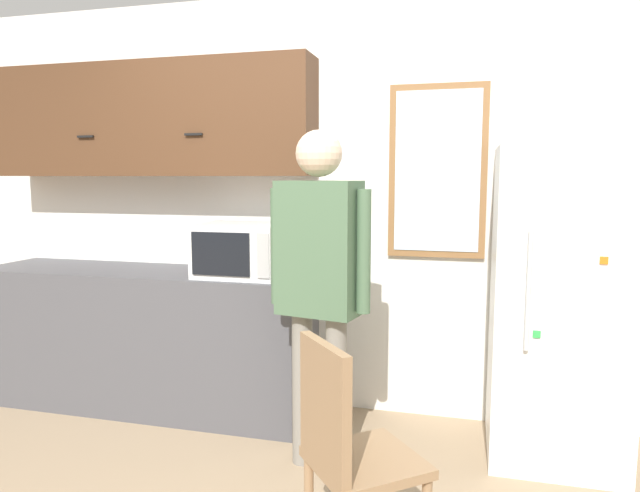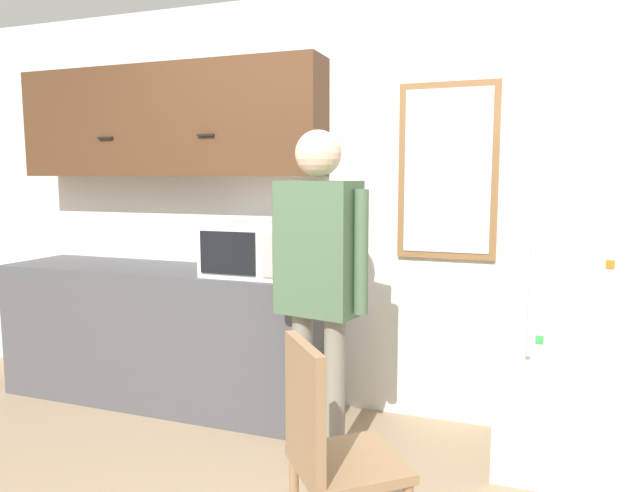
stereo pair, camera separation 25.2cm
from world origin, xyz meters
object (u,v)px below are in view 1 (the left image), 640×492
microwave (242,250)px  refrigerator (558,305)px  person (319,265)px  chair (348,446)px

microwave → refrigerator: size_ratio=0.31×
microwave → person: 0.77m
chair → refrigerator: bearing=-76.6°
microwave → person: bearing=-36.8°
person → refrigerator: (1.22, 0.46, -0.24)m
person → refrigerator: 1.33m
refrigerator → microwave: bearing=-179.9°
refrigerator → chair: refrigerator is taller
refrigerator → chair: (-0.91, -1.20, -0.35)m
person → microwave: bearing=154.7°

